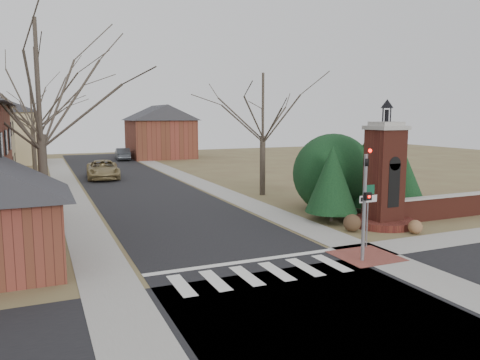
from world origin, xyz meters
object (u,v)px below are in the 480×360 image
brick_gate_monument (384,184)px  distant_car (123,154)px  traffic_signal_pole (365,196)px  sign_post (368,204)px  pickup_truck (103,169)px

brick_gate_monument → distant_car: brick_gate_monument is taller
distant_car → traffic_signal_pole: bearing=96.3°
sign_post → distant_car: sign_post is taller
traffic_signal_pole → sign_post: bearing=47.6°
sign_post → traffic_signal_pole: bearing=-132.4°
traffic_signal_pole → distant_car: traffic_signal_pole is taller
traffic_signal_pole → distant_car: 46.08m
distant_car → pickup_truck: bearing=79.3°
sign_post → pickup_truck: 28.49m
brick_gate_monument → distant_car: 42.09m
pickup_truck → distant_car: pickup_truck is taller
traffic_signal_pole → pickup_truck: (-6.17, 28.89, -1.76)m
pickup_truck → brick_gate_monument: bearing=-61.4°
distant_car → sign_post: bearing=98.0°
sign_post → distant_car: 44.71m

